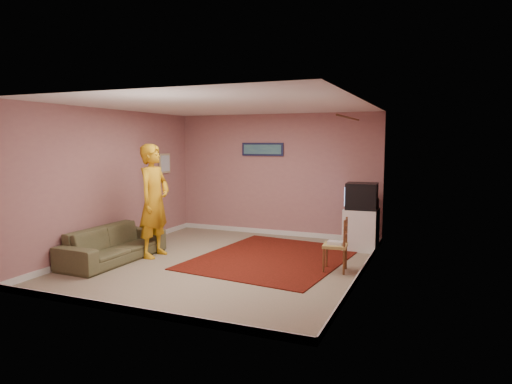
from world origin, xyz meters
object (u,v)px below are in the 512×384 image
at_px(crt_tv, 362,196).
at_px(sofa, 114,244).
at_px(tv_cabinet, 361,229).
at_px(chair_a, 365,220).
at_px(person, 154,201).
at_px(chair_b, 335,239).

height_order(crt_tv, sofa, crt_tv).
bearing_deg(crt_tv, tv_cabinet, 0.00).
distance_m(chair_a, person, 3.91).
distance_m(tv_cabinet, chair_a, 0.20).
height_order(tv_cabinet, chair_a, chair_a).
distance_m(crt_tv, chair_a, 0.49).
xyz_separation_m(chair_b, person, (-3.15, -0.28, 0.48)).
relative_size(crt_tv, sofa, 0.30).
bearing_deg(chair_b, tv_cabinet, 169.61).
xyz_separation_m(chair_b, sofa, (-3.62, -0.82, -0.23)).
bearing_deg(sofa, chair_a, -55.07).
relative_size(sofa, person, 0.99).
height_order(chair_a, chair_b, chair_a).
relative_size(tv_cabinet, sofa, 0.39).
height_order(tv_cabinet, person, person).
relative_size(crt_tv, chair_b, 1.31).
bearing_deg(chair_b, sofa, -82.88).
bearing_deg(person, tv_cabinet, -60.77).
distance_m(sofa, person, 1.00).
xyz_separation_m(tv_cabinet, crt_tv, (-0.01, -0.00, 0.63)).
relative_size(chair_b, sofa, 0.23).
relative_size(tv_cabinet, chair_a, 1.53).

